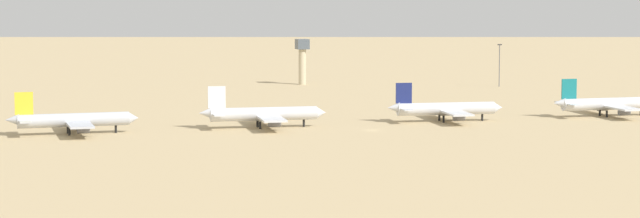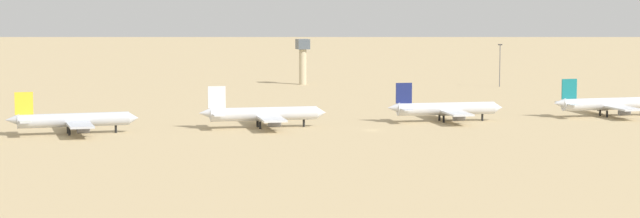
% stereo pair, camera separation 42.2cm
% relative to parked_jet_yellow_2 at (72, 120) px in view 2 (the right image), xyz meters
% --- Properties ---
extents(ground, '(4000.00, 4000.00, 0.00)m').
position_rel_parked_jet_yellow_2_xyz_m(ground, '(85.46, -17.03, -4.11)').
color(ground, tan).
extents(parked_jet_yellow_2, '(37.86, 31.68, 12.54)m').
position_rel_parked_jet_yellow_2_xyz_m(parked_jet_yellow_2, '(0.00, 0.00, 0.00)').
color(parked_jet_yellow_2, silver).
rests_on(parked_jet_yellow_2, ground).
extents(parked_jet_white_3, '(38.83, 32.83, 12.82)m').
position_rel_parked_jet_yellow_2_xyz_m(parked_jet_white_3, '(56.17, -1.25, 0.09)').
color(parked_jet_white_3, silver).
rests_on(parked_jet_white_3, ground).
extents(parked_jet_navy_4, '(37.70, 31.93, 12.45)m').
position_rel_parked_jet_yellow_2_xyz_m(parked_jet_navy_4, '(115.08, -2.40, -0.03)').
color(parked_jet_navy_4, silver).
rests_on(parked_jet_navy_4, ground).
extents(parked_jet_teal_5, '(38.09, 32.02, 12.59)m').
position_rel_parked_jet_yellow_2_xyz_m(parked_jet_teal_5, '(171.42, -4.48, 0.02)').
color(parked_jet_teal_5, silver).
rests_on(parked_jet_teal_5, ground).
extents(control_tower, '(5.20, 5.20, 19.57)m').
position_rel_parked_jet_yellow_2_xyz_m(control_tower, '(113.59, 148.26, 7.70)').
color(control_tower, '#C6B793').
rests_on(control_tower, ground).
extents(light_pole_west, '(1.80, 0.50, 17.99)m').
position_rel_parked_jet_yellow_2_xyz_m(light_pole_west, '(189.61, 112.32, 6.12)').
color(light_pole_west, '#59595E').
rests_on(light_pole_west, ground).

